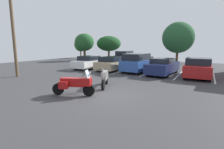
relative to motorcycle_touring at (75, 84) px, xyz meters
name	(u,v)px	position (x,y,z in m)	size (l,w,h in m)	color
ground	(102,95)	(1.06, 0.92, -0.67)	(44.00, 44.00, 0.10)	#38383A
motorcycle_touring	(75,84)	(0.00, 0.00, 0.00)	(2.13, 1.17, 1.33)	black
motorcycle_second	(105,77)	(0.35, 2.34, -0.03)	(1.03, 2.07, 1.25)	black
parking_stripes	(135,72)	(-0.34, 9.16, -0.62)	(13.53, 5.02, 0.01)	silver
car_white	(90,62)	(-5.65, 8.84, 0.08)	(2.01, 4.32, 1.43)	white
car_tan	(113,63)	(-2.91, 9.16, 0.08)	(2.05, 4.71, 1.43)	tan
car_blue	(138,63)	(-0.10, 9.14, 0.29)	(2.23, 4.34, 1.80)	#2D519E
car_navy	(163,66)	(2.38, 8.91, 0.09)	(2.15, 4.83, 1.45)	navy
car_red	(198,68)	(5.17, 8.88, 0.14)	(1.97, 4.57, 1.57)	maroon
car_far_black	(125,57)	(-4.83, 16.31, 0.30)	(2.22, 5.01, 1.82)	black
car_far_charcoal	(143,59)	(-2.15, 16.45, 0.10)	(1.85, 4.36, 1.49)	#38383D
utility_pole	(12,22)	(-7.85, 1.81, 3.74)	(1.77, 0.56, 8.35)	brown
tree_right	(84,42)	(-12.94, 17.10, 2.54)	(3.30, 3.30, 4.65)	#4C3823
tree_far_right	(178,38)	(1.93, 19.43, 3.07)	(4.36, 4.36, 5.85)	#4C3823
tree_center_left	(109,44)	(-10.78, 21.76, 2.36)	(4.58, 4.58, 4.41)	#4C3823
tree_far_left	(81,45)	(-17.58, 21.63, 2.19)	(2.58, 2.58, 4.22)	#4C3823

